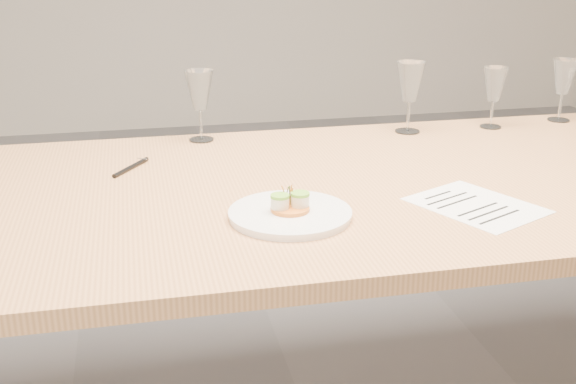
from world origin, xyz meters
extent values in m
cube|color=tan|center=(0.00, 0.00, 0.73)|extent=(2.40, 1.00, 0.04)
cylinder|color=white|center=(-0.12, -0.20, 0.76)|extent=(0.25, 0.25, 0.01)
cylinder|color=white|center=(-0.12, -0.20, 0.76)|extent=(0.26, 0.26, 0.01)
cylinder|color=orange|center=(-0.12, -0.20, 0.77)|extent=(0.08, 0.08, 0.01)
cylinder|color=beige|center=(-0.14, -0.20, 0.79)|extent=(0.04, 0.04, 0.02)
cylinder|color=beige|center=(-0.10, -0.20, 0.79)|extent=(0.04, 0.04, 0.02)
cylinder|color=#87C837|center=(-0.14, -0.20, 0.80)|extent=(0.04, 0.04, 0.01)
cylinder|color=#87C837|center=(-0.10, -0.20, 0.80)|extent=(0.04, 0.04, 0.01)
cylinder|color=tan|center=(-0.07, -0.24, 0.76)|extent=(0.04, 0.04, 0.00)
cube|color=white|center=(0.29, -0.22, 0.75)|extent=(0.30, 0.32, 0.00)
cube|color=black|center=(0.23, -0.14, 0.75)|extent=(0.08, 0.04, 0.00)
cube|color=black|center=(0.24, -0.17, 0.75)|extent=(0.12, 0.06, 0.00)
cube|color=black|center=(0.26, -0.19, 0.75)|extent=(0.12, 0.06, 0.00)
cube|color=black|center=(0.28, -0.24, 0.75)|extent=(0.12, 0.06, 0.00)
cube|color=black|center=(0.29, -0.27, 0.75)|extent=(0.12, 0.06, 0.00)
cube|color=black|center=(0.30, -0.29, 0.75)|extent=(0.12, 0.06, 0.00)
cylinder|color=black|center=(-0.44, 0.20, 0.76)|extent=(0.09, 0.13, 0.01)
cube|color=silver|center=(-0.41, 0.25, 0.76)|extent=(0.02, 0.02, 0.00)
cylinder|color=white|center=(-0.24, 0.43, 0.75)|extent=(0.07, 0.07, 0.00)
cylinder|color=white|center=(-0.24, 0.43, 0.80)|extent=(0.01, 0.01, 0.09)
cone|color=white|center=(-0.24, 0.43, 0.89)|extent=(0.08, 0.08, 0.11)
cylinder|color=white|center=(0.37, 0.39, 0.75)|extent=(0.07, 0.07, 0.00)
cylinder|color=white|center=(0.37, 0.39, 0.80)|extent=(0.01, 0.01, 0.09)
cone|color=white|center=(0.37, 0.39, 0.90)|extent=(0.08, 0.08, 0.12)
cylinder|color=white|center=(0.63, 0.39, 0.75)|extent=(0.06, 0.06, 0.00)
cylinder|color=white|center=(0.63, 0.39, 0.79)|extent=(0.01, 0.01, 0.08)
cone|color=white|center=(0.63, 0.39, 0.88)|extent=(0.07, 0.07, 0.10)
cylinder|color=white|center=(0.88, 0.42, 0.75)|extent=(0.07, 0.07, 0.00)
cylinder|color=white|center=(0.88, 0.42, 0.80)|extent=(0.01, 0.01, 0.08)
cone|color=white|center=(0.88, 0.42, 0.89)|extent=(0.08, 0.08, 0.11)
camera|label=1|loc=(-0.42, -1.56, 1.31)|focal=45.00mm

